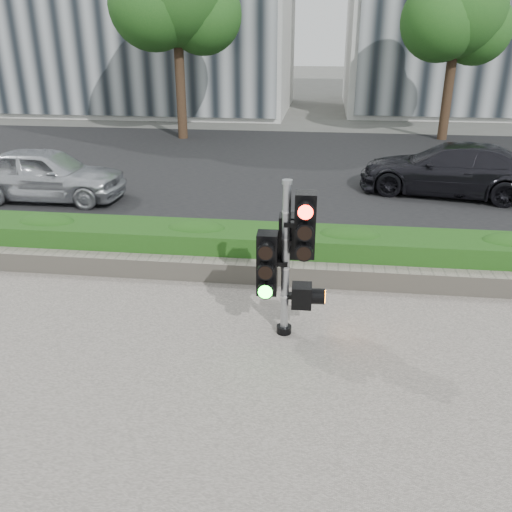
{
  "coord_description": "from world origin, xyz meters",
  "views": [
    {
      "loc": [
        0.98,
        -6.3,
        3.96
      ],
      "look_at": [
        0.12,
        0.6,
        1.04
      ],
      "focal_mm": 38.0,
      "sensor_mm": 36.0,
      "label": 1
    }
  ],
  "objects": [
    {
      "name": "ground",
      "position": [
        0.0,
        0.0,
        0.0
      ],
      "size": [
        120.0,
        120.0,
        0.0
      ],
      "primitive_type": "plane",
      "color": "#51514C",
      "rests_on": "ground"
    },
    {
      "name": "sidewalk",
      "position": [
        0.0,
        -2.5,
        0.01
      ],
      "size": [
        16.0,
        11.0,
        0.03
      ],
      "primitive_type": "cube",
      "color": "#9E9389",
      "rests_on": "ground"
    },
    {
      "name": "road",
      "position": [
        0.0,
        10.0,
        0.01
      ],
      "size": [
        60.0,
        13.0,
        0.02
      ],
      "primitive_type": "cube",
      "color": "black",
      "rests_on": "ground"
    },
    {
      "name": "curb",
      "position": [
        0.0,
        3.15,
        0.06
      ],
      "size": [
        60.0,
        0.25,
        0.12
      ],
      "primitive_type": "cube",
      "color": "gray",
      "rests_on": "ground"
    },
    {
      "name": "stone_wall",
      "position": [
        0.0,
        1.9,
        0.2
      ],
      "size": [
        12.0,
        0.32,
        0.34
      ],
      "primitive_type": "cube",
      "color": "gray",
      "rests_on": "sidewalk"
    },
    {
      "name": "hedge",
      "position": [
        0.0,
        2.55,
        0.37
      ],
      "size": [
        12.0,
        1.0,
        0.68
      ],
      "primitive_type": "cube",
      "color": "#2D7423",
      "rests_on": "sidewalk"
    },
    {
      "name": "tree_right",
      "position": [
        5.48,
        15.55,
        4.48
      ],
      "size": [
        4.1,
        3.58,
        6.53
      ],
      "color": "black",
      "rests_on": "ground"
    },
    {
      "name": "traffic_signal",
      "position": [
        0.58,
        0.31,
        1.24
      ],
      "size": [
        0.76,
        0.56,
        2.2
      ],
      "rotation": [
        0.0,
        0.0,
        0.03
      ],
      "color": "black",
      "rests_on": "sidewalk"
    },
    {
      "name": "car_silver",
      "position": [
        -5.76,
        5.99,
        0.67
      ],
      "size": [
        3.83,
        1.56,
        1.3
      ],
      "primitive_type": "imported",
      "rotation": [
        0.0,
        0.0,
        1.58
      ],
      "color": "silver",
      "rests_on": "road"
    },
    {
      "name": "car_dark",
      "position": [
        4.2,
        7.76,
        0.67
      ],
      "size": [
        4.77,
        2.71,
        1.3
      ],
      "primitive_type": "imported",
      "rotation": [
        0.0,
        0.0,
        -1.78
      ],
      "color": "black",
      "rests_on": "road"
    }
  ]
}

